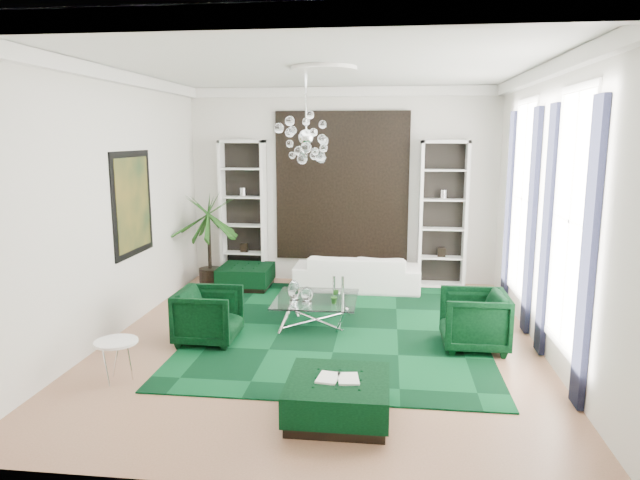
# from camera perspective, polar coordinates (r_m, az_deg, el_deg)

# --- Properties ---
(floor) EXTENTS (6.00, 7.00, 0.02)m
(floor) POSITION_cam_1_polar(r_m,az_deg,el_deg) (8.24, 0.12, -10.09)
(floor) COLOR #A57657
(floor) RESTS_ON ground
(ceiling) EXTENTS (6.00, 7.00, 0.02)m
(ceiling) POSITION_cam_1_polar(r_m,az_deg,el_deg) (7.78, 0.13, 17.31)
(ceiling) COLOR white
(ceiling) RESTS_ON ground
(wall_back) EXTENTS (6.00, 0.02, 3.80)m
(wall_back) POSITION_cam_1_polar(r_m,az_deg,el_deg) (11.26, 2.22, 5.39)
(wall_back) COLOR silver
(wall_back) RESTS_ON ground
(wall_front) EXTENTS (6.00, 0.02, 3.80)m
(wall_front) POSITION_cam_1_polar(r_m,az_deg,el_deg) (4.36, -5.28, -2.43)
(wall_front) COLOR silver
(wall_front) RESTS_ON ground
(wall_left) EXTENTS (0.02, 7.00, 3.80)m
(wall_left) POSITION_cam_1_polar(r_m,az_deg,el_deg) (8.66, -20.10, 3.31)
(wall_left) COLOR silver
(wall_left) RESTS_ON ground
(wall_right) EXTENTS (0.02, 7.00, 3.80)m
(wall_right) POSITION_cam_1_polar(r_m,az_deg,el_deg) (8.01, 22.06, 2.67)
(wall_right) COLOR silver
(wall_right) RESTS_ON ground
(crown_molding) EXTENTS (6.00, 7.00, 0.18)m
(crown_molding) POSITION_cam_1_polar(r_m,az_deg,el_deg) (7.77, 0.13, 16.51)
(crown_molding) COLOR white
(crown_molding) RESTS_ON ceiling
(ceiling_medallion) EXTENTS (0.90, 0.90, 0.05)m
(ceiling_medallion) POSITION_cam_1_polar(r_m,az_deg,el_deg) (8.07, 0.39, 16.77)
(ceiling_medallion) COLOR white
(ceiling_medallion) RESTS_ON ceiling
(tapestry) EXTENTS (2.50, 0.06, 2.80)m
(tapestry) POSITION_cam_1_polar(r_m,az_deg,el_deg) (11.21, 2.20, 5.37)
(tapestry) COLOR black
(tapestry) RESTS_ON wall_back
(shelving_left) EXTENTS (0.90, 0.38, 2.80)m
(shelving_left) POSITION_cam_1_polar(r_m,az_deg,el_deg) (11.44, -7.67, 2.87)
(shelving_left) COLOR white
(shelving_left) RESTS_ON floor
(shelving_right) EXTENTS (0.90, 0.38, 2.80)m
(shelving_right) POSITION_cam_1_polar(r_m,az_deg,el_deg) (11.13, 12.19, 2.52)
(shelving_right) COLOR white
(shelving_right) RESTS_ON floor
(painting) EXTENTS (0.04, 1.30, 1.60)m
(painting) POSITION_cam_1_polar(r_m,az_deg,el_deg) (9.19, -18.18, 3.47)
(painting) COLOR black
(painting) RESTS_ON wall_left
(window_near) EXTENTS (0.03, 1.10, 2.90)m
(window_near) POSITION_cam_1_polar(r_m,az_deg,el_deg) (7.15, 23.75, 1.71)
(window_near) COLOR white
(window_near) RESTS_ON wall_right
(curtain_near_a) EXTENTS (0.07, 0.30, 3.25)m
(curtain_near_a) POSITION_cam_1_polar(r_m,az_deg,el_deg) (6.45, 25.27, -1.51)
(curtain_near_a) COLOR black
(curtain_near_a) RESTS_ON floor
(curtain_near_b) EXTENTS (0.07, 0.30, 3.25)m
(curtain_near_b) POSITION_cam_1_polar(r_m,az_deg,el_deg) (7.92, 21.77, 0.77)
(curtain_near_b) COLOR black
(curtain_near_b) RESTS_ON floor
(window_far) EXTENTS (0.03, 1.10, 2.90)m
(window_far) POSITION_cam_1_polar(r_m,az_deg,el_deg) (9.45, 19.60, 3.87)
(window_far) COLOR white
(window_far) RESTS_ON wall_right
(curtain_far_a) EXTENTS (0.07, 0.30, 3.25)m
(curtain_far_a) POSITION_cam_1_polar(r_m,az_deg,el_deg) (8.72, 20.38, 1.68)
(curtain_far_a) COLOR black
(curtain_far_a) RESTS_ON floor
(curtain_far_b) EXTENTS (0.07, 0.30, 3.25)m
(curtain_far_b) POSITION_cam_1_polar(r_m,az_deg,el_deg) (10.23, 18.38, 2.98)
(curtain_far_b) COLOR black
(curtain_far_b) RESTS_ON floor
(rug) EXTENTS (4.20, 5.00, 0.02)m
(rug) POSITION_cam_1_polar(r_m,az_deg,el_deg) (8.73, 1.95, -8.76)
(rug) COLOR black
(rug) RESTS_ON floor
(sofa) EXTENTS (2.33, 0.91, 0.68)m
(sofa) POSITION_cam_1_polar(r_m,az_deg,el_deg) (10.76, 3.73, -3.26)
(sofa) COLOR white
(sofa) RESTS_ON floor
(armchair_left) EXTENTS (0.85, 0.82, 0.77)m
(armchair_left) POSITION_cam_1_polar(r_m,az_deg,el_deg) (8.21, -11.07, -7.43)
(armchair_left) COLOR black
(armchair_left) RESTS_ON floor
(armchair_right) EXTENTS (0.88, 0.85, 0.80)m
(armchair_right) POSITION_cam_1_polar(r_m,az_deg,el_deg) (8.10, 15.13, -7.74)
(armchair_right) COLOR black
(armchair_right) RESTS_ON floor
(coffee_table) EXTENTS (1.24, 1.24, 0.43)m
(coffee_table) POSITION_cam_1_polar(r_m,az_deg,el_deg) (8.82, -0.38, -7.17)
(coffee_table) COLOR white
(coffee_table) RESTS_ON floor
(ottoman_side) EXTENTS (0.96, 0.96, 0.43)m
(ottoman_side) POSITION_cam_1_polar(r_m,az_deg,el_deg) (11.02, -7.41, -3.68)
(ottoman_side) COLOR black
(ottoman_side) RESTS_ON floor
(ottoman_front) EXTENTS (1.04, 1.04, 0.42)m
(ottoman_front) POSITION_cam_1_polar(r_m,az_deg,el_deg) (6.08, 1.82, -15.54)
(ottoman_front) COLOR black
(ottoman_front) RESTS_ON floor
(book) EXTENTS (0.44, 0.29, 0.03)m
(book) POSITION_cam_1_polar(r_m,az_deg,el_deg) (5.99, 1.83, -13.61)
(book) COLOR white
(book) RESTS_ON ottoman_front
(side_table) EXTENTS (0.50, 0.50, 0.48)m
(side_table) POSITION_cam_1_polar(r_m,az_deg,el_deg) (7.29, -19.61, -11.37)
(side_table) COLOR white
(side_table) RESTS_ON floor
(palm) EXTENTS (1.45, 1.45, 2.33)m
(palm) POSITION_cam_1_polar(r_m,az_deg,el_deg) (10.94, -11.07, 1.18)
(palm) COLOR #1B4714
(palm) RESTS_ON floor
(chandelier) EXTENTS (0.88, 0.88, 0.80)m
(chandelier) POSITION_cam_1_polar(r_m,az_deg,el_deg) (8.30, -1.40, 10.23)
(chandelier) COLOR white
(chandelier) RESTS_ON ceiling
(table_plant) EXTENTS (0.13, 0.10, 0.23)m
(table_plant) POSITION_cam_1_polar(r_m,az_deg,el_deg) (8.44, 1.49, -5.64)
(table_plant) COLOR #1B4714
(table_plant) RESTS_ON coffee_table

